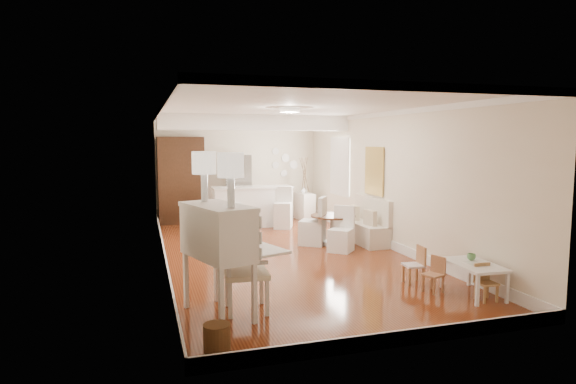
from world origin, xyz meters
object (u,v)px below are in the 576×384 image
breakfast_counter (252,206)px  kids_chair_b (414,265)px  dining_table (333,230)px  slip_chair_far (312,221)px  kids_table (473,279)px  kids_chair_a (433,274)px  gustavian_armchair (246,272)px  bar_stool_right (283,208)px  pantry_cabinet (181,180)px  secretary_bureau (218,260)px  sideboard (304,206)px  fridge (251,188)px  wicker_basket (217,338)px  bar_stool_left (232,208)px  kids_chair_c (487,283)px  slip_chair_near (341,229)px

breakfast_counter → kids_chair_b: bearing=-77.1°
dining_table → slip_chair_far: 0.48m
kids_table → kids_chair_a: (-0.46, 0.29, 0.03)m
gustavian_armchair → kids_chair_a: size_ratio=1.96×
dining_table → bar_stool_right: bearing=102.2°
slip_chair_far → kids_chair_a: bearing=42.9°
kids_chair_b → slip_chair_far: 3.15m
kids_table → bar_stool_right: bearing=101.0°
pantry_cabinet → secretary_bureau: bearing=-90.8°
sideboard → secretary_bureau: bearing=-121.0°
bar_stool_right → fridge: 1.68m
wicker_basket → fridge: fridge is taller
secretary_bureau → kids_chair_a: secretary_bureau is taller
kids_chair_a → bar_stool_left: size_ratio=0.51×
kids_chair_c → slip_chair_near: bearing=103.9°
kids_chair_c → breakfast_counter: bearing=106.6°
breakfast_counter → slip_chair_far: bearing=-73.5°
kids_table → pantry_cabinet: 8.27m
gustavian_armchair → bar_stool_right: (2.10, 5.51, 0.00)m
breakfast_counter → bar_stool_left: bearing=-158.7°
secretary_bureau → kids_table: size_ratio=1.53×
bar_stool_left → sideboard: size_ratio=1.32×
secretary_bureau → dining_table: 4.51m
secretary_bureau → pantry_cabinet: (0.10, 7.17, 0.44)m
kids_chair_b → secretary_bureau: bearing=-75.3°
wicker_basket → pantry_cabinet: (0.28, 8.20, 1.01)m
bar_stool_right → slip_chair_near: bearing=-57.5°
dining_table → secretary_bureau: bearing=-130.8°
slip_chair_far → bar_stool_right: 1.99m
slip_chair_near → kids_chair_b: bearing=-41.9°
bar_stool_left → secretary_bureau: bearing=-118.7°
sideboard → kids_table: bearing=-92.6°
wicker_basket → kids_chair_c: kids_chair_c is taller
gustavian_armchair → kids_table: (3.23, -0.32, -0.29)m
slip_chair_far → secretary_bureau: bearing=-1.9°
breakfast_counter → bar_stool_left: 0.61m
kids_table → pantry_cabinet: pantry_cabinet is taller
slip_chair_far → dining_table: bearing=98.7°
kids_table → sideboard: bearing=91.4°
gustavian_armchair → kids_chair_b: bearing=-76.2°
kids_chair_c → sideboard: bearing=92.7°
fridge → sideboard: (1.43, -0.41, -0.53)m
kids_table → bar_stool_right: (-1.13, 5.83, 0.29)m
fridge → sideboard: 1.58m
slip_chair_far → fridge: (-0.54, 3.56, 0.39)m
kids_chair_c → pantry_cabinet: bearing=115.8°
bar_stool_left → fridge: 1.54m
secretary_bureau → breakfast_counter: secretary_bureau is taller
kids_chair_a → pantry_cabinet: size_ratio=0.23×
secretary_bureau → dining_table: secretary_bureau is taller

